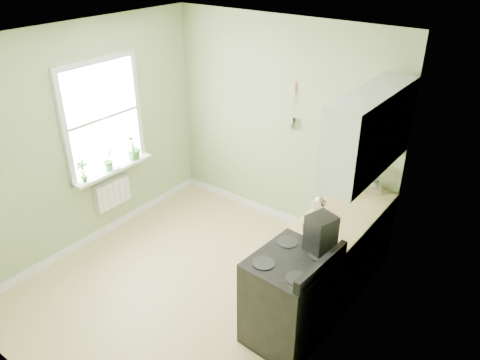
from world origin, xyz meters
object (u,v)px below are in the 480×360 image
Objects in this scene: stove at (290,299)px; stand_mixer at (375,177)px; coffee_maker at (320,235)px; kettle at (319,204)px.

stove is 2.93× the size of stand_mixer.
coffee_maker is at bearing -87.37° from stand_mixer.
coffee_maker reaches higher than stand_mixer.
stove is 0.69m from coffee_maker.
stove is at bearing -75.92° from kettle.
stove is at bearing -91.65° from stand_mixer.
stand_mixer is at bearing 71.10° from kettle.
stove is 1.07m from kettle.
stand_mixer is (0.05, 1.72, 0.59)m from stove.
coffee_maker reaches higher than stove.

